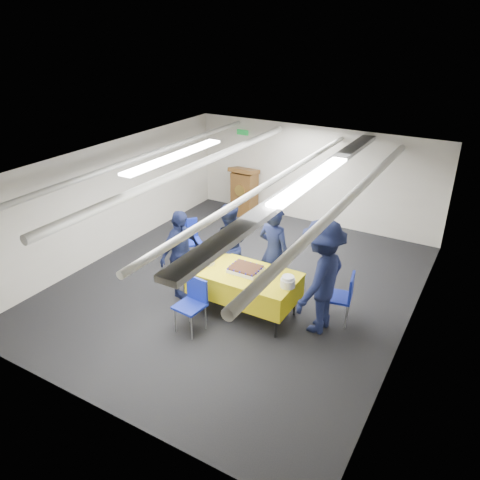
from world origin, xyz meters
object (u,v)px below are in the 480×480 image
at_px(sailor_c, 181,254).
at_px(sailor_d, 321,277).
at_px(serving_table, 244,283).
at_px(chair_near, 193,299).
at_px(sailor_a, 274,253).
at_px(podium, 244,191).
at_px(sailor_b, 228,246).
at_px(chair_right, 344,293).
at_px(sheet_cake, 245,269).
at_px(chair_left, 189,236).

bearing_deg(sailor_c, sailor_d, -78.62).
relative_size(serving_table, chair_near, 2.03).
relative_size(serving_table, sailor_a, 1.04).
distance_m(sailor_c, sailor_d, 2.47).
distance_m(serving_table, sailor_d, 1.30).
bearing_deg(sailor_c, podium, 18.37).
distance_m(sailor_b, sailor_c, 0.88).
xyz_separation_m(chair_near, sailor_a, (0.65, 1.50, 0.32)).
bearing_deg(serving_table, chair_right, 20.68).
xyz_separation_m(sheet_cake, chair_left, (-1.88, 1.05, -0.28)).
distance_m(chair_near, sailor_a, 1.66).
height_order(sheet_cake, podium, podium).
distance_m(serving_table, sailor_b, 1.00).
xyz_separation_m(chair_near, sailor_b, (-0.24, 1.43, 0.26)).
height_order(serving_table, sailor_b, sailor_b).
relative_size(serving_table, chair_left, 2.03).
distance_m(podium, chair_left, 2.68).
height_order(chair_near, sailor_b, sailor_b).
relative_size(chair_near, sailor_d, 0.47).
distance_m(serving_table, chair_left, 2.17).
distance_m(sailor_a, sailor_b, 0.89).
relative_size(podium, chair_right, 1.44).
xyz_separation_m(chair_left, sailor_d, (3.11, -0.88, 0.40)).
xyz_separation_m(sheet_cake, sailor_d, (1.22, 0.17, 0.12)).
relative_size(serving_table, sailor_b, 1.11).
distance_m(chair_right, chair_left, 3.43).
bearing_deg(sailor_d, sailor_b, -97.43).
bearing_deg(sailor_b, serving_table, 104.88).
bearing_deg(sailor_a, sailor_c, 40.22).
height_order(serving_table, podium, podium).
distance_m(chair_left, sailor_a, 2.12).
distance_m(chair_near, chair_right, 2.39).
xyz_separation_m(serving_table, sheet_cake, (0.00, 0.03, 0.25)).
distance_m(podium, chair_near, 4.82).
xyz_separation_m(sheet_cake, sailor_a, (0.18, 0.69, 0.04)).
height_order(chair_left, sailor_d, sailor_d).
distance_m(serving_table, sheet_cake, 0.26).
bearing_deg(chair_left, podium, 95.20).
height_order(serving_table, sailor_c, sailor_c).
relative_size(chair_right, sailor_b, 0.55).
bearing_deg(sailor_c, chair_left, 34.87).
xyz_separation_m(chair_near, sailor_d, (1.70, 0.98, 0.40)).
distance_m(chair_left, sailor_c, 1.34).
distance_m(sheet_cake, sailor_b, 0.95).
xyz_separation_m(chair_right, sailor_b, (-2.22, 0.09, 0.26)).
bearing_deg(chair_near, sheet_cake, 59.61).
xyz_separation_m(chair_right, sailor_c, (-2.73, -0.63, 0.27)).
height_order(sheet_cake, sailor_b, sailor_b).
distance_m(sheet_cake, sailor_d, 1.24).
relative_size(serving_table, sailor_d, 0.95).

